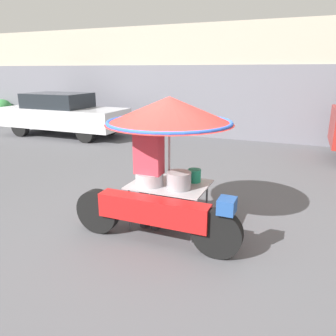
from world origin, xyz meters
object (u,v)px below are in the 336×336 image
vendor_person (149,166)px  potted_plant (3,109)px  vendor_motorcycle_cart (168,133)px  parked_car (63,114)px

vendor_person → potted_plant: bearing=147.4°
vendor_motorcycle_cart → vendor_person: 0.54m
vendor_motorcycle_cart → vendor_person: vendor_motorcycle_cart is taller
parked_car → potted_plant: parked_car is taller
vendor_person → potted_plant: 11.78m
vendor_motorcycle_cart → potted_plant: vendor_motorcycle_cart is taller
parked_car → potted_plant: size_ratio=4.24×
potted_plant → vendor_person: bearing=-32.6°
vendor_motorcycle_cart → parked_car: bearing=139.7°
vendor_person → parked_car: 7.75m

